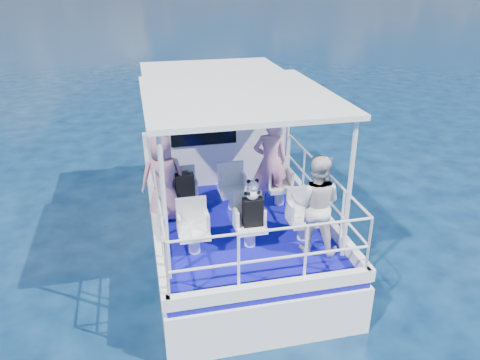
# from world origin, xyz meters

# --- Properties ---
(ground) EXTENTS (2000.00, 2000.00, 0.00)m
(ground) POSITION_xyz_m (0.00, 0.00, 0.00)
(ground) COLOR #061832
(ground) RESTS_ON ground
(hull) EXTENTS (3.00, 7.00, 1.60)m
(hull) POSITION_xyz_m (0.00, 1.00, 0.00)
(hull) COLOR white
(hull) RESTS_ON ground
(deck) EXTENTS (2.90, 6.90, 0.10)m
(deck) POSITION_xyz_m (0.00, 1.00, 0.85)
(deck) COLOR #0D0A8C
(deck) RESTS_ON hull
(cabin) EXTENTS (2.85, 2.00, 2.20)m
(cabin) POSITION_xyz_m (0.00, 2.30, 2.00)
(cabin) COLOR white
(cabin) RESTS_ON deck
(canopy) EXTENTS (3.00, 3.20, 0.08)m
(canopy) POSITION_xyz_m (0.00, -0.20, 3.14)
(canopy) COLOR white
(canopy) RESTS_ON cabin
(canopy_posts) EXTENTS (2.77, 2.97, 2.20)m
(canopy_posts) POSITION_xyz_m (0.00, -0.25, 2.00)
(canopy_posts) COLOR white
(canopy_posts) RESTS_ON deck
(railings) EXTENTS (2.84, 3.59, 1.00)m
(railings) POSITION_xyz_m (0.00, -0.58, 1.40)
(railings) COLOR white
(railings) RESTS_ON deck
(seat_port_fwd) EXTENTS (0.48, 0.46, 0.38)m
(seat_port_fwd) POSITION_xyz_m (-0.90, 0.20, 1.09)
(seat_port_fwd) COLOR white
(seat_port_fwd) RESTS_ON deck
(seat_center_fwd) EXTENTS (0.48, 0.46, 0.38)m
(seat_center_fwd) POSITION_xyz_m (0.00, 0.20, 1.09)
(seat_center_fwd) COLOR white
(seat_center_fwd) RESTS_ON deck
(seat_stbd_fwd) EXTENTS (0.48, 0.46, 0.38)m
(seat_stbd_fwd) POSITION_xyz_m (0.90, 0.20, 1.09)
(seat_stbd_fwd) COLOR white
(seat_stbd_fwd) RESTS_ON deck
(seat_port_aft) EXTENTS (0.48, 0.46, 0.38)m
(seat_port_aft) POSITION_xyz_m (-0.90, -1.10, 1.09)
(seat_port_aft) COLOR white
(seat_port_aft) RESTS_ON deck
(seat_center_aft) EXTENTS (0.48, 0.46, 0.38)m
(seat_center_aft) POSITION_xyz_m (0.00, -1.10, 1.09)
(seat_center_aft) COLOR white
(seat_center_aft) RESTS_ON deck
(seat_stbd_aft) EXTENTS (0.48, 0.46, 0.38)m
(seat_stbd_aft) POSITION_xyz_m (0.90, -1.10, 1.09)
(seat_stbd_aft) COLOR white
(seat_stbd_aft) RESTS_ON deck
(passenger_port_fwd) EXTENTS (0.61, 0.45, 1.57)m
(passenger_port_fwd) POSITION_xyz_m (-1.25, 0.11, 1.69)
(passenger_port_fwd) COLOR #C57F94
(passenger_port_fwd) RESTS_ON deck
(passenger_stbd_fwd) EXTENTS (0.66, 0.47, 1.72)m
(passenger_stbd_fwd) POSITION_xyz_m (0.71, 0.25, 1.76)
(passenger_stbd_fwd) COLOR pink
(passenger_stbd_fwd) RESTS_ON deck
(passenger_stbd_aft) EXTENTS (0.98, 0.91, 1.61)m
(passenger_stbd_aft) POSITION_xyz_m (0.95, -1.45, 1.71)
(passenger_stbd_aft) COLOR silver
(passenger_stbd_aft) RESTS_ON deck
(backpack_port) EXTENTS (0.33, 0.18, 0.43)m
(backpack_port) POSITION_xyz_m (-0.88, 0.13, 1.49)
(backpack_port) COLOR black
(backpack_port) RESTS_ON seat_port_fwd
(backpack_center) EXTENTS (0.31, 0.17, 0.46)m
(backpack_center) POSITION_xyz_m (0.04, -1.13, 1.51)
(backpack_center) COLOR black
(backpack_center) RESTS_ON seat_center_aft
(compact_camera) EXTENTS (0.11, 0.06, 0.06)m
(compact_camera) POSITION_xyz_m (-0.87, 0.11, 1.74)
(compact_camera) COLOR black
(compact_camera) RESTS_ON backpack_port
(panda) EXTENTS (0.22, 0.18, 0.34)m
(panda) POSITION_xyz_m (0.03, -1.13, 1.91)
(panda) COLOR white
(panda) RESTS_ON backpack_center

